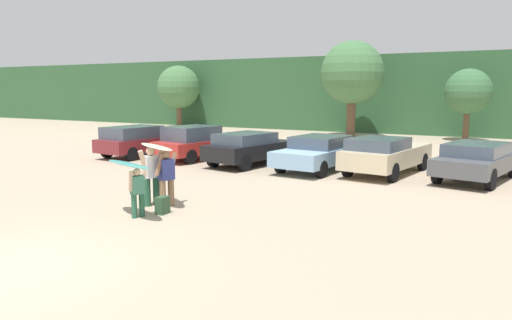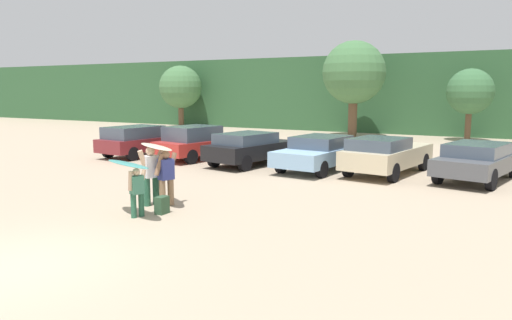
{
  "view_description": "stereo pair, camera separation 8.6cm",
  "coord_description": "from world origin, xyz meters",
  "px_view_note": "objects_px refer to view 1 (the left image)",
  "views": [
    {
      "loc": [
        7.69,
        -5.13,
        3.16
      ],
      "look_at": [
        0.7,
        7.92,
        0.99
      ],
      "focal_mm": 33.59,
      "sensor_mm": 36.0,
      "label": 1
    },
    {
      "loc": [
        7.76,
        -5.09,
        3.16
      ],
      "look_at": [
        0.7,
        7.92,
        0.99
      ],
      "focal_mm": 33.59,
      "sensor_mm": 36.0,
      "label": 2
    }
  ],
  "objects_px": {
    "person_adult": "(151,172)",
    "surfboard_cream": "(156,147)",
    "backpack_dropped": "(163,205)",
    "surfboard_teal": "(128,164)",
    "parked_car_black": "(249,148)",
    "parked_car_maroon": "(140,140)",
    "parked_car_dark_gray": "(477,160)",
    "parked_car_champagne": "(385,154)",
    "person_child": "(137,190)",
    "person_companion": "(166,175)",
    "parked_car_red": "(198,142)",
    "parked_car_sky_blue": "(320,152)"
  },
  "relations": [
    {
      "from": "surfboard_cream",
      "to": "backpack_dropped",
      "type": "bearing_deg",
      "value": 168.49
    },
    {
      "from": "person_adult",
      "to": "person_companion",
      "type": "distance_m",
      "value": 0.44
    },
    {
      "from": "parked_car_maroon",
      "to": "parked_car_dark_gray",
      "type": "bearing_deg",
      "value": -80.61
    },
    {
      "from": "person_child",
      "to": "parked_car_dark_gray",
      "type": "bearing_deg",
      "value": -107.96
    },
    {
      "from": "person_child",
      "to": "person_companion",
      "type": "relative_size",
      "value": 0.81
    },
    {
      "from": "person_child",
      "to": "person_companion",
      "type": "xyz_separation_m",
      "value": [
        -0.11,
        1.28,
        0.17
      ]
    },
    {
      "from": "parked_car_black",
      "to": "parked_car_champagne",
      "type": "xyz_separation_m",
      "value": [
        5.59,
        0.55,
        0.01
      ]
    },
    {
      "from": "surfboard_teal",
      "to": "backpack_dropped",
      "type": "bearing_deg",
      "value": -102.65
    },
    {
      "from": "backpack_dropped",
      "to": "surfboard_teal",
      "type": "bearing_deg",
      "value": -123.13
    },
    {
      "from": "parked_car_red",
      "to": "surfboard_teal",
      "type": "bearing_deg",
      "value": -143.2
    },
    {
      "from": "parked_car_black",
      "to": "backpack_dropped",
      "type": "height_order",
      "value": "parked_car_black"
    },
    {
      "from": "parked_car_black",
      "to": "surfboard_teal",
      "type": "height_order",
      "value": "surfboard_teal"
    },
    {
      "from": "person_adult",
      "to": "surfboard_teal",
      "type": "height_order",
      "value": "person_adult"
    },
    {
      "from": "parked_car_dark_gray",
      "to": "parked_car_red",
      "type": "bearing_deg",
      "value": 103.54
    },
    {
      "from": "parked_car_sky_blue",
      "to": "parked_car_black",
      "type": "bearing_deg",
      "value": 102.76
    },
    {
      "from": "person_child",
      "to": "person_companion",
      "type": "bearing_deg",
      "value": -65.84
    },
    {
      "from": "parked_car_maroon",
      "to": "parked_car_champagne",
      "type": "relative_size",
      "value": 0.94
    },
    {
      "from": "parked_car_champagne",
      "to": "person_child",
      "type": "distance_m",
      "value": 9.99
    },
    {
      "from": "backpack_dropped",
      "to": "surfboard_cream",
      "type": "bearing_deg",
      "value": 136.41
    },
    {
      "from": "parked_car_maroon",
      "to": "parked_car_sky_blue",
      "type": "bearing_deg",
      "value": -81.33
    },
    {
      "from": "parked_car_maroon",
      "to": "parked_car_black",
      "type": "height_order",
      "value": "parked_car_maroon"
    },
    {
      "from": "parked_car_sky_blue",
      "to": "surfboard_teal",
      "type": "bearing_deg",
      "value": 176.76
    },
    {
      "from": "surfboard_cream",
      "to": "parked_car_maroon",
      "type": "bearing_deg",
      "value": -13.64
    },
    {
      "from": "parked_car_dark_gray",
      "to": "person_child",
      "type": "height_order",
      "value": "parked_car_dark_gray"
    },
    {
      "from": "parked_car_black",
      "to": "surfboard_teal",
      "type": "bearing_deg",
      "value": -159.95
    },
    {
      "from": "person_child",
      "to": "parked_car_maroon",
      "type": "bearing_deg",
      "value": -29.38
    },
    {
      "from": "parked_car_black",
      "to": "parked_car_champagne",
      "type": "distance_m",
      "value": 5.61
    },
    {
      "from": "parked_car_champagne",
      "to": "surfboard_cream",
      "type": "distance_m",
      "value": 9.09
    },
    {
      "from": "parked_car_red",
      "to": "parked_car_dark_gray",
      "type": "height_order",
      "value": "parked_car_red"
    },
    {
      "from": "parked_car_black",
      "to": "surfboard_teal",
      "type": "xyz_separation_m",
      "value": [
        1.48,
        -8.76,
        0.6
      ]
    },
    {
      "from": "surfboard_cream",
      "to": "parked_car_red",
      "type": "bearing_deg",
      "value": -30.24
    },
    {
      "from": "person_companion",
      "to": "surfboard_teal",
      "type": "distance_m",
      "value": 1.51
    },
    {
      "from": "parked_car_maroon",
      "to": "backpack_dropped",
      "type": "bearing_deg",
      "value": -129.26
    },
    {
      "from": "parked_car_red",
      "to": "person_companion",
      "type": "bearing_deg",
      "value": -139.16
    },
    {
      "from": "person_adult",
      "to": "surfboard_teal",
      "type": "bearing_deg",
      "value": 126.17
    },
    {
      "from": "parked_car_black",
      "to": "surfboard_cream",
      "type": "xyz_separation_m",
      "value": [
        1.19,
        -7.35,
        0.87
      ]
    },
    {
      "from": "parked_car_maroon",
      "to": "backpack_dropped",
      "type": "height_order",
      "value": "parked_car_maroon"
    },
    {
      "from": "parked_car_maroon",
      "to": "person_child",
      "type": "bearing_deg",
      "value": -132.36
    },
    {
      "from": "parked_car_dark_gray",
      "to": "person_companion",
      "type": "distance_m",
      "value": 10.84
    },
    {
      "from": "parked_car_maroon",
      "to": "parked_car_sky_blue",
      "type": "height_order",
      "value": "parked_car_maroon"
    },
    {
      "from": "parked_car_maroon",
      "to": "person_adult",
      "type": "height_order",
      "value": "person_adult"
    },
    {
      "from": "parked_car_dark_gray",
      "to": "backpack_dropped",
      "type": "bearing_deg",
      "value": 154.66
    },
    {
      "from": "person_adult",
      "to": "surfboard_cream",
      "type": "bearing_deg",
      "value": -109.65
    },
    {
      "from": "parked_car_red",
      "to": "surfboard_teal",
      "type": "xyz_separation_m",
      "value": [
        4.41,
        -9.25,
        0.56
      ]
    },
    {
      "from": "person_child",
      "to": "parked_car_sky_blue",
      "type": "bearing_deg",
      "value": -79.97
    },
    {
      "from": "parked_car_dark_gray",
      "to": "backpack_dropped",
      "type": "distance_m",
      "value": 11.14
    },
    {
      "from": "parked_car_red",
      "to": "parked_car_champagne",
      "type": "relative_size",
      "value": 0.96
    },
    {
      "from": "parked_car_black",
      "to": "person_adult",
      "type": "height_order",
      "value": "person_adult"
    },
    {
      "from": "person_companion",
      "to": "surfboard_teal",
      "type": "xyz_separation_m",
      "value": [
        -0.02,
        -1.42,
        0.49
      ]
    },
    {
      "from": "person_companion",
      "to": "parked_car_red",
      "type": "bearing_deg",
      "value": -41.25
    }
  ]
}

